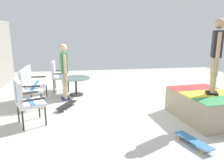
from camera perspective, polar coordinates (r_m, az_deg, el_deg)
The scene contains 10 objects.
ground_plane at distance 6.06m, azimuth 2.61°, elevation -6.65°, with size 12.00×12.00×0.10m, color beige.
skate_ramp at distance 5.74m, azimuth 23.01°, elevation -5.13°, with size 1.83×2.18×0.63m.
patio_bench at distance 6.71m, azimuth -20.13°, elevation 0.44°, with size 1.26×0.57×1.02m.
patio_chair_near_house at distance 7.88m, azimuth -13.80°, elevation 2.72°, with size 0.63×0.56×1.02m.
patio_chair_by_wall at distance 5.19m, azimuth -21.43°, elevation -3.42°, with size 0.79×0.75×1.02m.
patio_table at distance 7.24m, azimuth -9.20°, elevation 0.31°, with size 0.90×0.90×0.57m.
person_watching at distance 6.71m, azimuth -12.16°, elevation 4.05°, with size 0.47×0.29×1.67m.
person_skater at distance 5.44m, azimuth 25.12°, elevation 7.63°, with size 0.45×0.33×1.67m.
skateboard_by_bench at distance 6.15m, azimuth -11.48°, elevation -5.30°, with size 0.80×0.54×0.10m.
skateboard_spare at distance 4.44m, azimuth 20.11°, elevation -13.51°, with size 0.82×0.42×0.10m.
Camera 1 is at (-5.58, 1.13, 2.05)m, focal length 35.74 mm.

